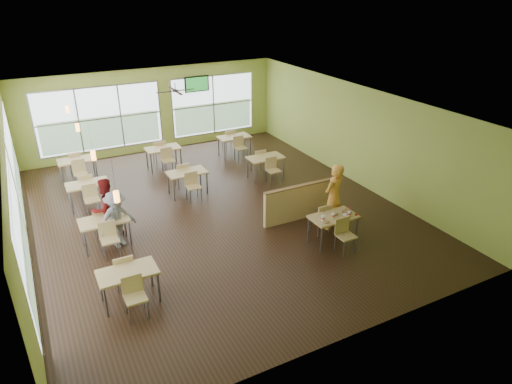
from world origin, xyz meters
TOP-DOWN VIEW (x-y plane):
  - room at (0.00, 0.00)m, footprint 12.00×12.04m
  - window_bays at (-2.65, 3.08)m, footprint 9.24×10.24m
  - main_table at (2.00, -3.00)m, footprint 1.22×1.52m
  - half_wall_divider at (2.00, -1.55)m, footprint 2.40×0.14m
  - dining_tables at (-1.05, 1.71)m, footprint 6.92×8.72m
  - pendant_lights at (-3.20, 0.68)m, footprint 0.11×7.31m
  - ceiling_fan at (-0.00, 3.00)m, footprint 1.25×1.25m
  - tv_backwall at (1.80, 5.90)m, footprint 1.00×0.07m
  - man_plaid at (2.44, -2.39)m, footprint 0.79×0.65m
  - patron_maroon at (-3.05, -0.07)m, footprint 0.98×0.89m
  - patron_grey at (-2.90, -0.66)m, footprint 1.12×0.88m
  - cup_blue at (1.61, -3.08)m, footprint 0.11×0.11m
  - cup_yellow at (1.92, -3.07)m, footprint 0.09×0.09m
  - cup_red_near at (2.17, -3.24)m, footprint 0.10×0.10m
  - cup_red_far at (2.35, -3.18)m, footprint 0.09×0.09m
  - food_basket at (2.41, -3.01)m, footprint 0.26×0.26m
  - ketchup_cup at (2.54, -3.23)m, footprint 0.06×0.06m
  - wrapper_left at (1.64, -3.21)m, footprint 0.17×0.15m
  - wrapper_mid at (2.07, -2.95)m, footprint 0.24×0.22m
  - wrapper_right at (2.29, -3.20)m, footprint 0.19×0.18m

SIDE VIEW (x-z plane):
  - half_wall_divider at x=2.00m, z-range 0.00..1.04m
  - dining_tables at x=-1.05m, z-range 0.20..1.07m
  - main_table at x=2.00m, z-range 0.20..1.07m
  - patron_grey at x=-2.90m, z-range 0.00..1.52m
  - ketchup_cup at x=2.54m, z-range 0.75..0.78m
  - wrapper_right at x=2.29m, z-range 0.75..0.79m
  - wrapper_left at x=1.64m, z-range 0.75..0.79m
  - wrapper_mid at x=2.07m, z-range 0.75..0.80m
  - food_basket at x=2.41m, z-range 0.75..0.81m
  - cup_red_far at x=2.35m, z-range 0.65..0.98m
  - cup_yellow at x=1.92m, z-range 0.65..0.99m
  - cup_red_near at x=2.17m, z-range 0.64..1.01m
  - patron_maroon at x=-3.05m, z-range 0.00..1.65m
  - cup_blue at x=1.61m, z-range 0.64..1.02m
  - man_plaid at x=2.44m, z-range 0.00..1.85m
  - window_bays at x=-2.65m, z-range 0.29..2.66m
  - room at x=0.00m, z-range 0.00..3.20m
  - tv_backwall at x=1.80m, z-range 2.15..2.75m
  - pendant_lights at x=-3.20m, z-range 2.02..2.88m
  - ceiling_fan at x=0.00m, z-range 2.80..3.09m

